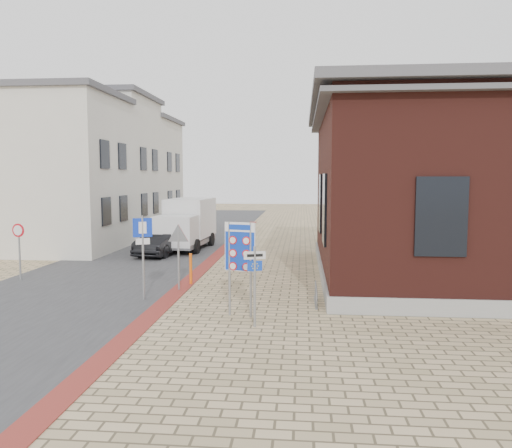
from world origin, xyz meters
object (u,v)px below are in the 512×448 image
at_px(border_sign, 240,249).
at_px(parking_sign, 143,242).
at_px(box_truck, 187,223).
at_px(essen_sign, 255,275).
at_px(bollard, 191,269).
at_px(sedan, 163,241).

bearing_deg(border_sign, parking_sign, 170.93).
bearing_deg(parking_sign, box_truck, 73.08).
distance_m(border_sign, essen_sign, 1.21).
xyz_separation_m(essen_sign, bollard, (-2.80, 4.93, -0.81)).
height_order(sedan, box_truck, box_truck).
distance_m(box_truck, parking_sign, 11.41).
height_order(sedan, border_sign, border_sign).
relative_size(parking_sign, bollard, 2.37).
distance_m(sedan, border_sign, 12.05).
height_order(border_sign, essen_sign, border_sign).
relative_size(border_sign, bollard, 2.33).
relative_size(essen_sign, bollard, 1.86).
xyz_separation_m(sedan, parking_sign, (2.01, -9.27, 1.16)).
distance_m(border_sign, bollard, 4.77).
bearing_deg(box_truck, border_sign, -66.78).
bearing_deg(bollard, essen_sign, -60.39).
relative_size(sedan, border_sign, 1.58).
distance_m(sedan, essen_sign, 13.10).
xyz_separation_m(essen_sign, parking_sign, (-3.75, 2.47, 0.48)).
relative_size(sedan, bollard, 3.67).
bearing_deg(essen_sign, box_truck, 92.13).
bearing_deg(parking_sign, border_sign, -48.04).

